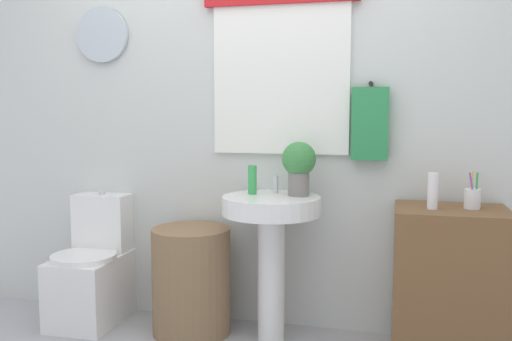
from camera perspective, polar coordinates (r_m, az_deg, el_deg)
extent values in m
cube|color=silver|center=(3.33, 0.13, 6.53)|extent=(4.40, 0.10, 2.60)
cube|color=white|center=(3.23, 2.53, 9.30)|extent=(0.79, 0.03, 0.85)
cylinder|color=silver|center=(3.65, -15.45, 13.22)|extent=(0.34, 0.03, 0.34)
cylinder|color=black|center=(3.15, 11.68, 8.70)|extent=(0.02, 0.06, 0.02)
cube|color=#2D894C|center=(3.13, 11.57, 4.70)|extent=(0.20, 0.05, 0.40)
cube|color=white|center=(3.59, -16.56, -11.56)|extent=(0.36, 0.50, 0.40)
cylinder|color=white|center=(3.48, -17.18, -8.42)|extent=(0.38, 0.38, 0.03)
cube|color=white|center=(3.64, -15.38, -5.12)|extent=(0.34, 0.18, 0.35)
cylinder|color=silver|center=(3.60, -15.47, -2.21)|extent=(0.04, 0.04, 0.02)
cylinder|color=#846647|center=(3.28, -6.62, -11.12)|extent=(0.45, 0.45, 0.61)
cylinder|color=white|center=(3.14, 1.56, -10.92)|extent=(0.15, 0.15, 0.71)
cylinder|color=white|center=(3.04, 1.58, -3.58)|extent=(0.54, 0.54, 0.10)
cylinder|color=silver|center=(3.14, 2.06, -1.42)|extent=(0.03, 0.03, 0.10)
cube|color=brown|center=(3.07, 19.11, -10.94)|extent=(0.56, 0.44, 0.79)
cylinder|color=green|center=(3.10, -0.38, -0.96)|extent=(0.05, 0.05, 0.16)
cylinder|color=slate|center=(3.06, 4.39, -1.39)|extent=(0.12, 0.12, 0.13)
sphere|color=#3D8442|center=(3.04, 4.41, 1.20)|extent=(0.19, 0.19, 0.19)
cylinder|color=white|center=(2.92, 17.62, -2.00)|extent=(0.05, 0.05, 0.18)
cylinder|color=silver|center=(3.01, 21.23, -2.71)|extent=(0.08, 0.08, 0.10)
cylinder|color=green|center=(3.00, 21.61, -1.87)|extent=(0.01, 0.03, 0.18)
cylinder|color=yellow|center=(3.02, 21.11, -1.82)|extent=(0.02, 0.01, 0.18)
cylinder|color=purple|center=(2.98, 21.25, -1.91)|extent=(0.04, 0.02, 0.18)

